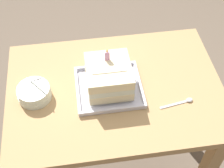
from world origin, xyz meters
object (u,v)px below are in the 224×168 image
object	(u,v)px
foil_tray	(109,88)
bowl_stack	(34,92)
birthday_cake	(109,76)
serving_spoon_near_tray	(184,102)

from	to	relation	value
foil_tray	bowl_stack	xyz separation A→B (m)	(-0.32, 0.01, 0.02)
foil_tray	birthday_cake	size ratio (longest dim) A/B	1.44
birthday_cake	bowl_stack	bearing A→B (deg)	179.05
foil_tray	birthday_cake	distance (m)	0.08
birthday_cake	bowl_stack	world-z (taller)	birthday_cake
birthday_cake	serving_spoon_near_tray	xyz separation A→B (m)	(0.30, -0.12, -0.08)
birthday_cake	serving_spoon_near_tray	size ratio (longest dim) A/B	1.32
foil_tray	bowl_stack	distance (m)	0.32
foil_tray	serving_spoon_near_tray	xyz separation A→B (m)	(0.30, -0.12, -0.00)
bowl_stack	serving_spoon_near_tray	world-z (taller)	bowl_stack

